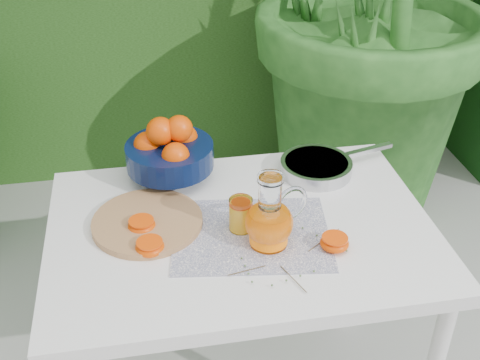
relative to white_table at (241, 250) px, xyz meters
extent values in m
cube|color=white|center=(0.00, 0.00, 0.06)|extent=(1.00, 0.70, 0.04)
cylinder|color=white|center=(-0.45, 0.30, -0.31)|extent=(0.04, 0.04, 0.71)
cylinder|color=white|center=(0.45, 0.30, -0.31)|extent=(0.04, 0.04, 0.71)
cube|color=#0C1548|center=(0.02, -0.04, 0.08)|extent=(0.44, 0.36, 0.00)
cylinder|color=#AF834F|center=(-0.24, 0.05, 0.09)|extent=(0.30, 0.30, 0.02)
cylinder|color=black|center=(-0.16, 0.27, 0.10)|extent=(0.11, 0.11, 0.04)
cylinder|color=black|center=(-0.16, 0.27, 0.16)|extent=(0.30, 0.30, 0.07)
sphere|color=#D73502|center=(-0.22, 0.28, 0.19)|extent=(0.09, 0.09, 0.08)
sphere|color=#D73502|center=(-0.11, 0.31, 0.19)|extent=(0.09, 0.09, 0.08)
sphere|color=#D73502|center=(-0.15, 0.21, 0.19)|extent=(0.09, 0.09, 0.08)
sphere|color=#D73502|center=(-0.17, 0.33, 0.19)|extent=(0.09, 0.09, 0.08)
sphere|color=#D73502|center=(-0.18, 0.27, 0.24)|extent=(0.10, 0.10, 0.08)
sphere|color=#D73502|center=(-0.13, 0.26, 0.24)|extent=(0.09, 0.09, 0.08)
cylinder|color=white|center=(0.05, -0.08, 0.09)|extent=(0.12, 0.12, 0.01)
ellipsoid|color=white|center=(0.05, -0.08, 0.15)|extent=(0.15, 0.15, 0.11)
cylinder|color=white|center=(0.05, -0.08, 0.24)|extent=(0.07, 0.07, 0.08)
cylinder|color=white|center=(0.05, -0.08, 0.28)|extent=(0.08, 0.08, 0.01)
torus|color=white|center=(0.11, -0.06, 0.18)|extent=(0.09, 0.04, 0.10)
cylinder|color=orange|center=(0.05, -0.08, 0.14)|extent=(0.12, 0.12, 0.08)
cylinder|color=white|center=(0.00, -0.02, 0.13)|extent=(0.07, 0.07, 0.09)
cylinder|color=gold|center=(0.00, -0.02, 0.12)|extent=(0.06, 0.06, 0.07)
cylinder|color=#FF4007|center=(0.00, -0.02, 0.16)|extent=(0.06, 0.06, 0.00)
cylinder|color=#AEAFB3|center=(0.26, 0.22, 0.10)|extent=(0.26, 0.26, 0.04)
cylinder|color=silver|center=(0.26, 0.22, 0.12)|extent=(0.23, 0.23, 0.01)
cube|color=#AEAFB3|center=(0.44, 0.26, 0.12)|extent=(0.16, 0.06, 0.01)
ellipsoid|color=#D73502|center=(-0.24, -0.07, 0.10)|extent=(0.07, 0.07, 0.03)
cylinder|color=#FF4007|center=(-0.24, -0.07, 0.11)|extent=(0.07, 0.07, 0.00)
ellipsoid|color=#D73502|center=(-0.26, 0.02, 0.10)|extent=(0.07, 0.07, 0.03)
cylinder|color=#FF4007|center=(-0.26, 0.02, 0.11)|extent=(0.07, 0.07, 0.00)
ellipsoid|color=#D73502|center=(0.21, -0.13, 0.10)|extent=(0.07, 0.07, 0.03)
cylinder|color=#FF4007|center=(0.21, -0.13, 0.11)|extent=(0.07, 0.07, 0.00)
cylinder|color=brown|center=(0.08, -0.23, 0.09)|extent=(0.04, 0.10, 0.00)
sphere|color=#476535|center=(0.03, -0.24, 0.09)|extent=(0.01, 0.01, 0.01)
sphere|color=#476535|center=(0.06, -0.23, 0.09)|extent=(0.01, 0.01, 0.01)
sphere|color=#476535|center=(0.10, -0.22, 0.09)|extent=(0.01, 0.01, 0.01)
sphere|color=#476535|center=(0.13, -0.21, 0.09)|extent=(0.01, 0.01, 0.01)
cylinder|color=brown|center=(0.19, -0.10, 0.09)|extent=(0.10, 0.07, 0.00)
sphere|color=#476535|center=(0.15, -0.05, 0.09)|extent=(0.01, 0.01, 0.01)
sphere|color=#476535|center=(0.18, -0.08, 0.09)|extent=(0.01, 0.01, 0.01)
sphere|color=#476535|center=(0.21, -0.12, 0.09)|extent=(0.01, 0.01, 0.01)
sphere|color=#476535|center=(0.23, -0.15, 0.09)|extent=(0.01, 0.01, 0.01)
cylinder|color=brown|center=(-0.02, -0.18, 0.09)|extent=(0.09, 0.02, 0.00)
sphere|color=#476535|center=(-0.02, -0.22, 0.09)|extent=(0.01, 0.01, 0.01)
sphere|color=#476535|center=(-0.02, -0.19, 0.09)|extent=(0.01, 0.01, 0.01)
sphere|color=#476535|center=(-0.02, -0.16, 0.09)|extent=(0.01, 0.01, 0.01)
sphere|color=#476535|center=(-0.02, -0.14, 0.09)|extent=(0.01, 0.01, 0.01)
camera|label=1|loc=(-0.22, -1.23, 1.04)|focal=45.00mm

